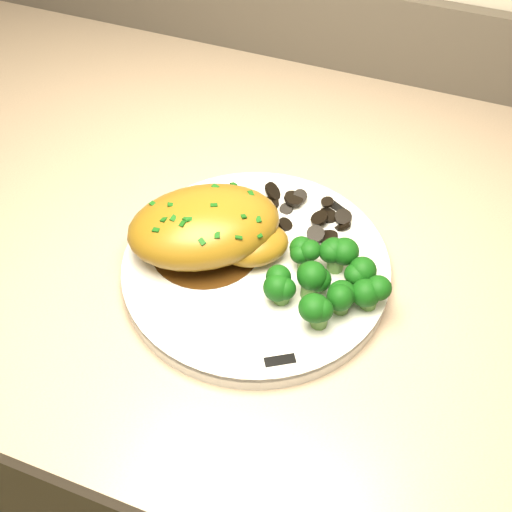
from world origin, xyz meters
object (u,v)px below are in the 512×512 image
(counter, at_px, (5,315))
(chicken_breast, at_px, (210,228))
(broccoli_florets, at_px, (329,281))
(plate, at_px, (256,268))

(counter, distance_m, chicken_breast, 0.71)
(chicken_breast, relative_size, broccoli_florets, 1.81)
(counter, xyz_separation_m, broccoli_florets, (0.62, -0.10, 0.50))
(counter, bearing_deg, chicken_breast, -10.22)
(chicken_breast, distance_m, broccoli_florets, 0.13)
(plate, distance_m, chicken_breast, 0.06)
(plate, relative_size, chicken_breast, 1.44)
(plate, relative_size, broccoli_florets, 2.60)
(chicken_breast, height_order, broccoli_florets, chicken_breast)
(counter, height_order, broccoli_florets, counter)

